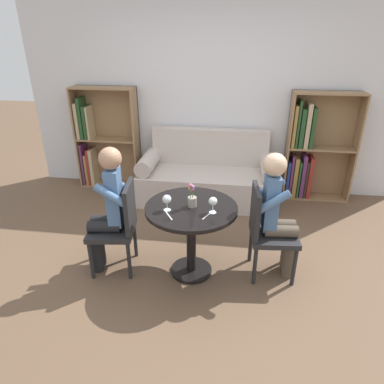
{
  "coord_description": "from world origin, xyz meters",
  "views": [
    {
      "loc": [
        0.38,
        -2.68,
        2.16
      ],
      "look_at": [
        0.0,
        0.05,
        0.84
      ],
      "focal_mm": 32.0,
      "sensor_mm": 36.0,
      "label": 1
    }
  ],
  "objects": [
    {
      "name": "bookshelf_left",
      "position": [
        -1.6,
        1.91,
        0.7
      ],
      "size": [
        0.89,
        0.28,
        1.45
      ],
      "color": "#93704C",
      "rests_on": "ground_plane"
    },
    {
      "name": "back_wall",
      "position": [
        0.0,
        2.06,
        1.35
      ],
      "size": [
        5.2,
        0.05,
        2.7
      ],
      "color": "silver",
      "rests_on": "ground_plane"
    },
    {
      "name": "bookshelf_right",
      "position": [
        1.35,
        1.9,
        0.67
      ],
      "size": [
        0.89,
        0.28,
        1.45
      ],
      "color": "#93704C",
      "rests_on": "ground_plane"
    },
    {
      "name": "ground_plane",
      "position": [
        0.0,
        0.0,
        0.0
      ],
      "size": [
        16.0,
        16.0,
        0.0
      ],
      "primitive_type": "plane",
      "color": "brown"
    },
    {
      "name": "wine_glass_left",
      "position": [
        -0.2,
        -0.1,
        0.82
      ],
      "size": [
        0.08,
        0.08,
        0.15
      ],
      "color": "white",
      "rests_on": "round_table"
    },
    {
      "name": "person_right",
      "position": [
        0.78,
        0.1,
        0.65
      ],
      "size": [
        0.44,
        0.36,
        1.22
      ],
      "rotation": [
        0.0,
        0.0,
        1.66
      ],
      "color": "brown",
      "rests_on": "ground_plane"
    },
    {
      "name": "flower_vase",
      "position": [
        0.01,
        0.0,
        0.8
      ],
      "size": [
        0.08,
        0.08,
        0.23
      ],
      "color": "#9E9384",
      "rests_on": "round_table"
    },
    {
      "name": "knife_left_setting",
      "position": [
        -0.17,
        -0.18,
        0.72
      ],
      "size": [
        0.11,
        0.17,
        0.0
      ],
      "color": "silver",
      "rests_on": "round_table"
    },
    {
      "name": "chair_right",
      "position": [
        0.69,
        0.09,
        0.49
      ],
      "size": [
        0.46,
        0.46,
        0.9
      ],
      "rotation": [
        0.0,
        0.0,
        1.66
      ],
      "color": "#232326",
      "rests_on": "ground_plane"
    },
    {
      "name": "person_left",
      "position": [
        -0.78,
        -0.03,
        0.66
      ],
      "size": [
        0.44,
        0.37,
        1.25
      ],
      "rotation": [
        0.0,
        0.0,
        -1.44
      ],
      "color": "black",
      "rests_on": "ground_plane"
    },
    {
      "name": "wine_glass_right",
      "position": [
        0.2,
        -0.09,
        0.83
      ],
      "size": [
        0.08,
        0.08,
        0.15
      ],
      "color": "white",
      "rests_on": "round_table"
    },
    {
      "name": "couch",
      "position": [
        0.0,
        1.64,
        0.31
      ],
      "size": [
        1.83,
        0.8,
        0.92
      ],
      "color": "beige",
      "rests_on": "ground_plane"
    },
    {
      "name": "fork_left_setting",
      "position": [
        0.17,
        -0.13,
        0.72
      ],
      "size": [
        0.09,
        0.18,
        0.0
      ],
      "color": "silver",
      "rests_on": "round_table"
    },
    {
      "name": "round_table",
      "position": [
        0.0,
        0.0,
        0.56
      ],
      "size": [
        0.84,
        0.84,
        0.72
      ],
      "color": "black",
      "rests_on": "ground_plane"
    },
    {
      "name": "chair_left",
      "position": [
        -0.69,
        -0.02,
        0.49
      ],
      "size": [
        0.47,
        0.47,
        0.9
      ],
      "rotation": [
        0.0,
        0.0,
        -1.44
      ],
      "color": "#232326",
      "rests_on": "ground_plane"
    }
  ]
}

